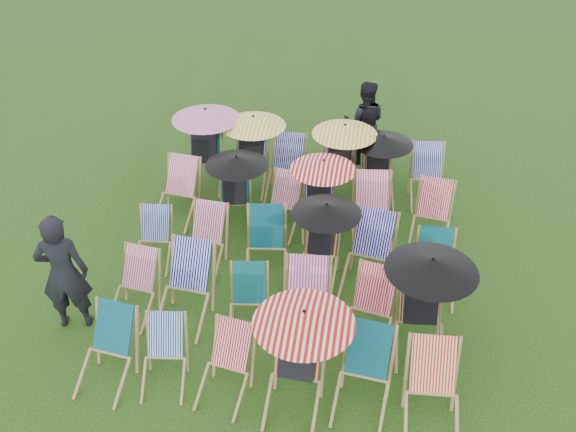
% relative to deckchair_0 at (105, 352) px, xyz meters
% --- Properties ---
extents(ground, '(100.00, 100.00, 0.00)m').
position_rel_deckchair_0_xyz_m(ground, '(1.88, 2.30, -0.46)').
color(ground, black).
rests_on(ground, ground).
extents(deckchair_0, '(0.72, 0.92, 0.93)m').
position_rel_deckchair_0_xyz_m(deckchair_0, '(0.00, 0.00, 0.00)').
color(deckchair_0, '#9D7C49').
rests_on(deckchair_0, ground).
extents(deckchair_1, '(0.64, 0.82, 0.82)m').
position_rel_deckchair_0_xyz_m(deckchair_1, '(0.70, 0.09, -0.05)').
color(deckchair_1, '#9D7C49').
rests_on(deckchair_1, ground).
extents(deckchair_2, '(0.70, 0.88, 0.87)m').
position_rel_deckchair_0_xyz_m(deckchair_2, '(1.48, 0.03, -0.03)').
color(deckchair_2, '#9D7C49').
rests_on(deckchair_2, ground).
extents(deckchair_3, '(1.17, 1.22, 1.38)m').
position_rel_deckchair_0_xyz_m(deckchair_3, '(2.35, 0.04, 0.27)').
color(deckchair_3, '#9D7C49').
rests_on(deckchair_3, ground).
extents(deckchair_4, '(0.73, 0.95, 0.96)m').
position_rel_deckchair_0_xyz_m(deckchair_4, '(3.12, 0.12, 0.02)').
color(deckchair_4, '#9D7C49').
rests_on(deckchair_4, ground).
extents(deckchair_5, '(0.70, 0.94, 0.97)m').
position_rel_deckchair_0_xyz_m(deckchair_5, '(3.91, -0.00, 0.02)').
color(deckchair_5, '#9D7C49').
rests_on(deckchair_5, ground).
extents(deckchair_6, '(0.68, 0.87, 0.88)m').
position_rel_deckchair_0_xyz_m(deckchair_6, '(-0.10, 1.20, -0.02)').
color(deckchair_6, '#9D7C49').
rests_on(deckchair_6, ground).
extents(deckchair_7, '(0.76, 1.00, 1.03)m').
position_rel_deckchair_0_xyz_m(deckchair_7, '(0.63, 1.22, 0.05)').
color(deckchair_7, '#9D7C49').
rests_on(deckchair_7, ground).
extents(deckchair_8, '(0.67, 0.84, 0.84)m').
position_rel_deckchair_0_xyz_m(deckchair_8, '(1.52, 1.18, -0.05)').
color(deckchair_8, '#9D7C49').
rests_on(deckchair_8, ground).
extents(deckchair_9, '(0.72, 0.96, 1.00)m').
position_rel_deckchair_0_xyz_m(deckchair_9, '(2.29, 1.17, 0.04)').
color(deckchair_9, '#9D7C49').
rests_on(deckchair_9, ground).
extents(deckchair_10, '(0.78, 0.96, 0.93)m').
position_rel_deckchair_0_xyz_m(deckchair_10, '(3.12, 1.24, 0.00)').
color(deckchair_10, '#9D7C49').
rests_on(deckchair_10, ground).
extents(deckchair_11, '(1.16, 1.23, 1.38)m').
position_rel_deckchair_0_xyz_m(deckchair_11, '(3.78, 1.19, 0.26)').
color(deckchair_11, '#9D7C49').
rests_on(deckchair_11, ground).
extents(deckchair_12, '(0.60, 0.79, 0.82)m').
position_rel_deckchair_0_xyz_m(deckchair_12, '(-0.21, 2.31, -0.06)').
color(deckchair_12, '#9D7C49').
rests_on(deckchair_12, ground).
extents(deckchair_13, '(0.67, 0.88, 0.90)m').
position_rel_deckchair_0_xyz_m(deckchair_13, '(0.57, 2.38, -0.01)').
color(deckchair_13, '#9D7C49').
rests_on(deckchair_13, ground).
extents(deckchair_14, '(0.75, 0.96, 0.96)m').
position_rel_deckchair_0_xyz_m(deckchair_14, '(1.53, 2.34, 0.01)').
color(deckchair_14, '#9D7C49').
rests_on(deckchair_14, ground).
extents(deckchair_15, '(1.01, 1.06, 1.20)m').
position_rel_deckchair_0_xyz_m(deckchair_15, '(2.34, 2.45, 0.17)').
color(deckchair_15, '#9D7C49').
rests_on(deckchair_15, ground).
extents(deckchair_16, '(0.83, 1.04, 1.02)m').
position_rel_deckchair_0_xyz_m(deckchair_16, '(3.03, 2.35, 0.05)').
color(deckchair_16, '#9D7C49').
rests_on(deckchair_16, ground).
extents(deckchair_17, '(0.62, 0.85, 0.89)m').
position_rel_deckchair_0_xyz_m(deckchair_17, '(3.98, 2.28, -0.02)').
color(deckchair_17, '#9D7C49').
rests_on(deckchair_17, ground).
extents(deckchair_18, '(0.74, 0.96, 0.97)m').
position_rel_deckchair_0_xyz_m(deckchair_18, '(-0.21, 3.52, 0.02)').
color(deckchair_18, '#9D7C49').
rests_on(deckchair_18, ground).
extents(deckchair_19, '(1.02, 1.10, 1.21)m').
position_rel_deckchair_0_xyz_m(deckchair_19, '(0.79, 3.53, 0.17)').
color(deckchair_19, '#9D7C49').
rests_on(deckchair_19, ground).
extents(deckchair_20, '(0.73, 0.91, 0.89)m').
position_rel_deckchair_0_xyz_m(deckchair_20, '(1.57, 3.49, -0.02)').
color(deckchair_20, '#9D7C49').
rests_on(deckchair_20, ground).
extents(deckchair_21, '(1.04, 1.12, 1.23)m').
position_rel_deckchair_0_xyz_m(deckchair_21, '(2.17, 3.59, 0.19)').
color(deckchair_21, '#9D7C49').
rests_on(deckchair_21, ground).
extents(deckchair_22, '(0.78, 1.00, 1.00)m').
position_rel_deckchair_0_xyz_m(deckchair_22, '(3.03, 3.48, 0.04)').
color(deckchair_22, '#9D7C49').
rests_on(deckchair_22, ground).
extents(deckchair_23, '(0.72, 0.92, 0.93)m').
position_rel_deckchair_0_xyz_m(deckchair_23, '(3.95, 3.56, -0.00)').
color(deckchair_23, '#9D7C49').
rests_on(deckchair_23, ground).
extents(deckchair_24, '(1.19, 1.28, 1.42)m').
position_rel_deckchair_0_xyz_m(deckchair_24, '(-0.03, 4.66, 0.28)').
color(deckchair_24, '#9D7C49').
rests_on(deckchair_24, ground).
extents(deckchair_25, '(1.13, 1.18, 1.34)m').
position_rel_deckchair_0_xyz_m(deckchair_25, '(0.80, 4.70, 0.24)').
color(deckchair_25, '#9D7C49').
rests_on(deckchair_25, ground).
extents(deckchair_26, '(0.69, 0.94, 0.98)m').
position_rel_deckchair_0_xyz_m(deckchair_26, '(1.44, 4.57, 0.03)').
color(deckchair_26, '#9D7C49').
rests_on(deckchair_26, ground).
extents(deckchair_27, '(1.12, 1.19, 1.33)m').
position_rel_deckchair_0_xyz_m(deckchair_27, '(2.39, 4.67, 0.24)').
color(deckchair_27, '#9D7C49').
rests_on(deckchair_27, ground).
extents(deckchair_28, '(1.01, 1.10, 1.20)m').
position_rel_deckchair_0_xyz_m(deckchair_28, '(3.07, 4.63, 0.17)').
color(deckchair_28, '#9D7C49').
rests_on(deckchair_28, ground).
extents(deckchair_29, '(0.72, 0.94, 0.95)m').
position_rel_deckchair_0_xyz_m(deckchair_29, '(3.91, 4.71, 0.01)').
color(deckchair_29, '#9D7C49').
rests_on(deckchair_29, ground).
extents(person_left, '(0.74, 0.59, 1.79)m').
position_rel_deckchair_0_xyz_m(person_left, '(-0.85, 0.85, 0.43)').
color(person_left, black).
rests_on(person_left, ground).
extents(person_rear, '(0.82, 0.65, 1.63)m').
position_rel_deckchair_0_xyz_m(person_rear, '(2.71, 5.92, 0.35)').
color(person_rear, black).
rests_on(person_rear, ground).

